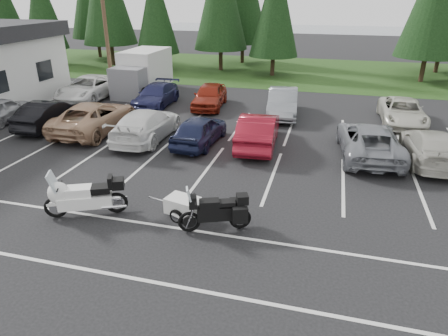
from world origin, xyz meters
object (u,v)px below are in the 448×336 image
at_px(car_far_1, 156,96).
at_px(cargo_trailer, 183,207).
at_px(utility_pole, 105,24).
at_px(car_near_6, 369,141).
at_px(car_near_2, 94,117).
at_px(touring_motorcycle, 85,193).
at_px(car_near_5, 258,130).
at_px(car_far_2, 210,96).
at_px(car_far_0, 89,88).
at_px(car_near_3, 147,124).
at_px(adventure_motorcycle, 215,208).
at_px(car_near_7, 430,147).
at_px(car_near_1, 50,114).
at_px(box_truck, 140,73).
at_px(car_far_3, 283,103).
at_px(car_near_4, 200,130).
at_px(car_far_4, 402,112).
at_px(car_near_0, 2,110).

distance_m(car_far_1, cargo_trailer, 13.94).
bearing_deg(utility_pole, car_near_6, -24.68).
bearing_deg(car_near_2, touring_motorcycle, 118.48).
bearing_deg(car_near_5, car_far_2, -59.07).
xyz_separation_m(car_near_2, touring_motorcycle, (4.39, -7.68, 0.03)).
distance_m(car_far_0, car_far_2, 8.44).
bearing_deg(car_near_3, car_near_6, -178.51).
bearing_deg(touring_motorcycle, cargo_trailer, -11.48).
bearing_deg(car_far_2, car_near_6, -38.92).
relative_size(car_near_2, touring_motorcycle, 1.92).
xyz_separation_m(car_near_3, car_near_5, (5.45, 0.45, 0.04)).
bearing_deg(car_near_2, utility_pole, -67.62).
relative_size(car_near_3, car_near_5, 1.08).
relative_size(car_near_2, adventure_motorcycle, 2.25).
distance_m(car_near_7, adventure_motorcycle, 10.48).
bearing_deg(car_near_1, car_near_3, 174.34).
height_order(utility_pole, box_truck, utility_pole).
bearing_deg(box_truck, car_far_2, -21.57).
distance_m(car_near_2, car_far_3, 10.51).
relative_size(car_near_2, car_near_5, 1.18).
height_order(car_near_2, car_near_4, car_near_2).
bearing_deg(adventure_motorcycle, car_far_4, 39.90).
relative_size(utility_pole, car_near_0, 2.18).
relative_size(car_far_3, touring_motorcycle, 1.62).
bearing_deg(car_near_0, cargo_trailer, 150.65).
bearing_deg(touring_motorcycle, box_truck, 85.25).
xyz_separation_m(box_truck, car_far_3, (10.44, -2.93, -0.68)).
xyz_separation_m(car_far_2, car_far_3, (4.64, -0.63, 0.03)).
xyz_separation_m(car_near_3, car_far_4, (12.43, 5.96, -0.08)).
relative_size(car_near_7, car_far_3, 1.02).
relative_size(car_near_2, car_near_6, 1.05).
relative_size(box_truck, car_near_3, 1.09).
xyz_separation_m(car_near_4, car_far_0, (-9.92, 6.30, 0.06)).
bearing_deg(car_near_5, car_far_1, -39.59).
bearing_deg(box_truck, adventure_motorcycle, -57.42).
relative_size(car_near_0, car_near_6, 0.78).
height_order(box_truck, car_far_2, box_truck).
bearing_deg(car_near_6, car_far_0, -23.18).
height_order(box_truck, cargo_trailer, box_truck).
height_order(car_near_3, car_far_0, car_far_0).
distance_m(car_near_6, car_far_3, 6.98).
distance_m(car_far_0, car_far_1, 5.11).
height_order(car_near_5, car_far_1, car_near_5).
bearing_deg(utility_pole, touring_motorcycle, -63.24).
relative_size(car_near_2, car_near_7, 1.16).
bearing_deg(car_near_4, utility_pole, -38.67).
bearing_deg(car_far_1, car_near_7, -22.24).
height_order(car_near_6, touring_motorcycle, touring_motorcycle).
distance_m(car_near_4, car_far_4, 11.40).
height_order(car_near_7, car_far_2, car_far_2).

